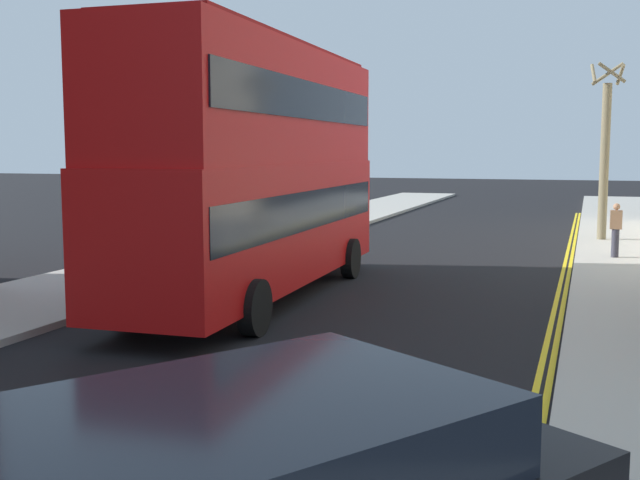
{
  "coord_description": "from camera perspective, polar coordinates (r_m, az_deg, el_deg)",
  "views": [
    {
      "loc": [
        4.84,
        -1.55,
        3.34
      ],
      "look_at": [
        0.5,
        11.0,
        1.8
      ],
      "focal_mm": 43.75,
      "sensor_mm": 36.0,
      "label": 1
    }
  ],
  "objects": [
    {
      "name": "double_decker_bus_away",
      "position": [
        17.39,
        -4.58,
        5.57
      ],
      "size": [
        3.06,
        10.88,
        5.64
      ],
      "color": "#B20F0F",
      "rests_on": "ground"
    },
    {
      "name": "pedestrian_far",
      "position": [
        24.88,
        20.82,
        0.75
      ],
      "size": [
        0.34,
        0.22,
        1.62
      ],
      "color": "#2D2D38",
      "rests_on": "sidewalk_right"
    },
    {
      "name": "kerb_line_outer",
      "position": [
        15.9,
        17.15,
        -5.79
      ],
      "size": [
        0.1,
        56.0,
        0.01
      ],
      "primitive_type": "cube",
      "color": "yellow",
      "rests_on": "ground"
    },
    {
      "name": "sidewalk_left",
      "position": [
        21.15,
        -13.63,
        -2.47
      ],
      "size": [
        4.0,
        80.0,
        0.14
      ],
      "primitive_type": "cube",
      "color": "#ADA89E",
      "rests_on": "ground"
    },
    {
      "name": "kerb_line_inner",
      "position": [
        15.91,
        16.58,
        -5.77
      ],
      "size": [
        0.1,
        56.0,
        0.01
      ],
      "primitive_type": "cube",
      "color": "yellow",
      "rests_on": "ground"
    },
    {
      "name": "street_tree_mid",
      "position": [
        29.69,
        20.11,
        6.0
      ],
      "size": [
        1.22,
        1.22,
        6.31
      ],
      "color": "#6B6047",
      "rests_on": "sidewalk_right"
    }
  ]
}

